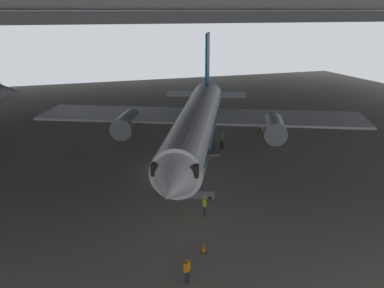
{
  "coord_description": "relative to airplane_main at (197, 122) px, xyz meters",
  "views": [
    {
      "loc": [
        -10.2,
        -34.89,
        14.28
      ],
      "look_at": [
        1.57,
        0.2,
        2.59
      ],
      "focal_mm": 39.51,
      "sensor_mm": 36.0,
      "label": 1
    }
  ],
  "objects": [
    {
      "name": "traffic_cone_orange",
      "position": [
        -5.81,
        -17.88,
        -3.19
      ],
      "size": [
        0.36,
        0.36,
        0.6
      ],
      "color": "black",
      "rests_on": "ground_plane"
    },
    {
      "name": "airplane_main",
      "position": [
        0.0,
        0.0,
        0.0
      ],
      "size": [
        35.22,
        35.12,
        11.63
      ],
      "color": "white",
      "rests_on": "ground_plane"
    },
    {
      "name": "ground_plane",
      "position": [
        -3.59,
        -4.53,
        -3.48
      ],
      "size": [
        110.0,
        110.0,
        0.0
      ],
      "primitive_type": "plane",
      "color": "gray"
    },
    {
      "name": "baggage_tug",
      "position": [
        11.01,
        5.67,
        -2.96
      ],
      "size": [
        2.01,
        2.5,
        0.9
      ],
      "color": "yellow",
      "rests_on": "ground_plane"
    },
    {
      "name": "crew_worker_near_nose",
      "position": [
        -7.76,
        -20.58,
        -2.59
      ],
      "size": [
        0.45,
        0.4,
        1.58
      ],
      "color": "#232838",
      "rests_on": "ground_plane"
    },
    {
      "name": "hangar_structure",
      "position": [
        -3.67,
        9.23,
        11.43
      ],
      "size": [
        121.0,
        99.0,
        15.54
      ],
      "color": "#4C4F54",
      "rests_on": "ground_plane"
    },
    {
      "name": "crew_worker_by_stairs",
      "position": [
        -4.11,
        -13.4,
        -2.57
      ],
      "size": [
        0.3,
        0.54,
        1.61
      ],
      "color": "#232838",
      "rests_on": "ground_plane"
    },
    {
      "name": "boarding_stairs",
      "position": [
        -3.8,
        -9.61,
        -2.75
      ],
      "size": [
        4.43,
        3.06,
        4.69
      ],
      "color": "slate",
      "rests_on": "ground_plane"
    }
  ]
}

